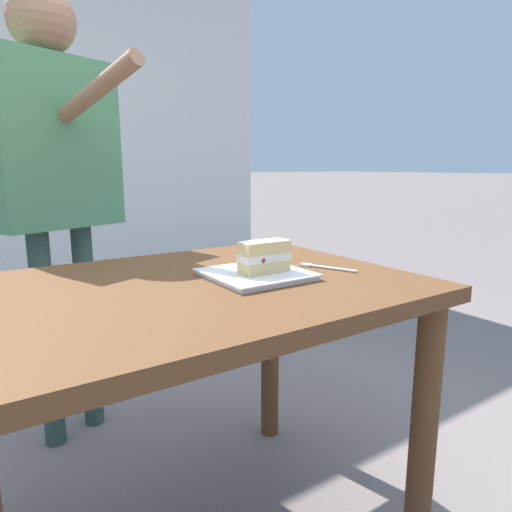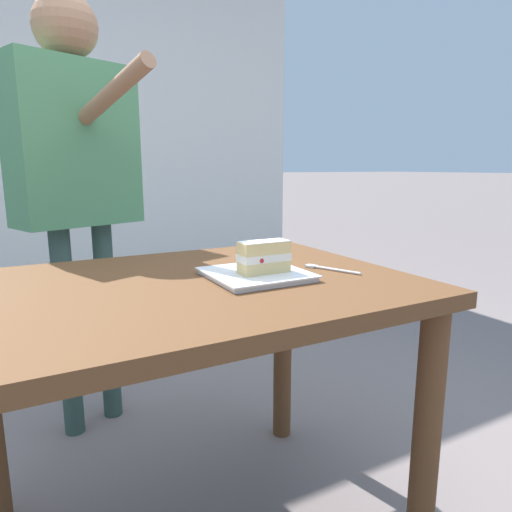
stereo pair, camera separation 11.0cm
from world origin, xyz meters
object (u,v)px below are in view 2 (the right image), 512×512
diner_person (75,153)px  patio_table (191,330)px  dessert_fork (329,269)px  cake_slice (264,257)px  dessert_plate (256,274)px

diner_person → patio_table: bearing=101.1°
diner_person → dessert_fork: bearing=122.5°
patio_table → dessert_fork: dessert_fork is taller
cake_slice → diner_person: size_ratio=0.08×
cake_slice → dessert_fork: bearing=179.8°
patio_table → cake_slice: size_ratio=8.39×
cake_slice → patio_table: bearing=-19.8°
dessert_fork → diner_person: bearing=-57.5°
patio_table → dessert_plate: dessert_plate is taller
dessert_fork → dessert_plate: bearing=-5.2°
dessert_fork → patio_table: bearing=-9.5°
dessert_plate → dessert_fork: (-0.22, 0.02, -0.00)m
cake_slice → dessert_plate: bearing=-58.4°
patio_table → diner_person: size_ratio=0.67×
patio_table → diner_person: diner_person is taller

